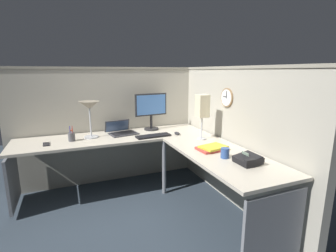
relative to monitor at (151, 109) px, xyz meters
The scene contains 16 objects.
ground_plane 1.22m from the monitor, 104.01° to the right, with size 6.80×6.80×0.00m, color #2D3842.
cubicle_wall_back 0.62m from the monitor, 156.12° to the left, with size 2.57×0.12×1.58m.
cubicle_wall_right 1.17m from the monitor, 51.79° to the right, with size 0.12×2.37×1.58m.
desk 0.85m from the monitor, 113.98° to the right, with size 2.35×2.15×0.73m.
monitor is the anchor object (origin of this frame).
laptop 0.51m from the monitor, behind, with size 0.40×0.43×0.22m.
keyboard 0.48m from the monitor, 105.02° to the right, with size 0.43×0.14×0.02m, color black.
computer_mouse 0.53m from the monitor, 61.24° to the right, with size 0.06×0.10×0.03m, color #232326.
desk_lamp_dome 0.83m from the monitor, behind, with size 0.24×0.24×0.44m.
pen_cup 1.09m from the monitor, 169.11° to the right, with size 0.08×0.08×0.18m.
cell_phone 1.36m from the monitor, 169.34° to the right, with size 0.07×0.14×0.01m, color black.
office_phone 1.63m from the monitor, 77.03° to the right, with size 0.19×0.21×0.11m.
book_stack 1.18m from the monitor, 75.54° to the right, with size 0.31×0.24×0.04m.
desk_lamp_paper 0.81m from the monitor, 60.51° to the right, with size 0.13×0.13×0.53m.
coffee_mug 1.41m from the monitor, 78.89° to the right, with size 0.08×0.08×0.10m, color #2D4C8C.
wall_clock 1.06m from the monitor, 50.87° to the right, with size 0.04×0.22×0.22m.
Camera 1 is at (-0.91, -2.58, 1.53)m, focal length 26.75 mm.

